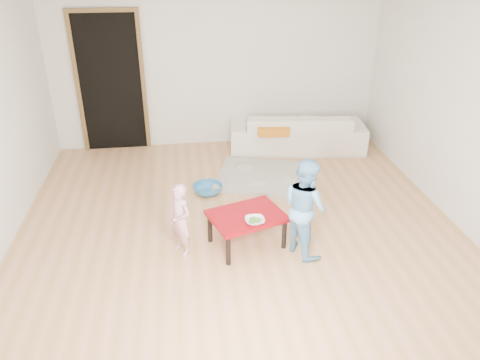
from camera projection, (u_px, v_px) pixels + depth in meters
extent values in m
cube|color=tan|center=(238.00, 222.00, 5.47)|extent=(5.00, 5.00, 0.01)
cube|color=silver|center=(217.00, 62.00, 7.09)|extent=(5.00, 0.02, 2.60)
cube|color=silver|center=(461.00, 106.00, 5.17)|extent=(0.02, 5.00, 2.60)
imported|color=#EDE8CE|center=(297.00, 131.00, 7.29)|extent=(2.14, 1.04, 0.60)
cube|color=orange|center=(273.00, 129.00, 6.93)|extent=(0.49, 0.44, 0.12)
imported|color=white|center=(255.00, 221.00, 4.74)|extent=(0.20, 0.20, 0.05)
imported|color=#D25F8A|center=(180.00, 220.00, 4.76)|extent=(0.33, 0.34, 0.79)
imported|color=#6BB4F8|center=(305.00, 207.00, 4.73)|extent=(0.57, 0.63, 1.06)
imported|color=teal|center=(208.00, 189.00, 6.07)|extent=(0.38, 0.38, 0.12)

